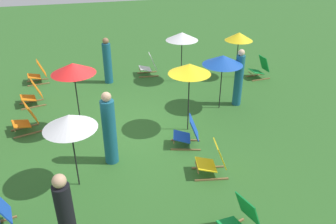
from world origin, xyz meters
TOP-DOWN VIEW (x-y plane):
  - ground_plane at (0.00, 0.00)m, footprint 40.00×40.00m
  - deckchair_1 at (-4.36, -2.50)m, footprint 0.58×0.82m
  - deckchair_2 at (1.01, 1.45)m, footprint 0.68×0.87m
  - deckchair_3 at (-0.85, -2.58)m, footprint 0.66×0.86m
  - deckchair_4 at (-2.53, -2.55)m, footprint 0.63×0.84m
  - deckchair_5 at (2.26, 1.63)m, footprint 0.60×0.83m
  - deckchair_6 at (-2.66, 5.51)m, footprint 0.53×0.79m
  - deckchair_7 at (-4.05, 1.55)m, footprint 0.52×0.79m
  - deckchair_8 at (4.03, 1.44)m, footprint 0.67×0.86m
  - umbrella_0 at (0.24, 1.71)m, footprint 1.11×1.11m
  - umbrella_1 at (-3.13, 2.56)m, footprint 1.14×1.14m
  - umbrella_2 at (-2.96, 4.65)m, footprint 1.01×1.01m
  - umbrella_3 at (1.83, -1.32)m, footprint 1.09×1.09m
  - umbrella_4 at (-0.76, 3.07)m, footprint 1.20×1.20m
  - umbrella_5 at (-0.35, -1.16)m, footprint 1.12×1.12m
  - person_0 at (-0.85, 3.70)m, footprint 0.37×0.37m
  - person_1 at (1.16, -0.51)m, footprint 0.41×0.41m
  - person_2 at (3.69, -1.49)m, footprint 0.31×0.31m
  - person_3 at (-3.72, -0.03)m, footprint 0.42×0.42m

SIDE VIEW (x-z plane):
  - ground_plane at x=0.00m, z-range 0.00..0.00m
  - deckchair_1 at x=-4.36m, z-range -0.05..0.79m
  - deckchair_2 at x=1.01m, z-range -0.05..0.79m
  - deckchair_3 at x=-0.85m, z-range -0.05..0.79m
  - deckchair_4 at x=-2.53m, z-range -0.05..0.79m
  - deckchair_5 at x=2.26m, z-range -0.05..0.79m
  - deckchair_6 at x=-2.66m, z-range -0.05..0.79m
  - deckchair_7 at x=-4.05m, z-range -0.05..0.79m
  - deckchair_8 at x=4.03m, z-range -0.05..0.79m
  - person_3 at x=-3.72m, z-range -0.04..1.62m
  - person_2 at x=3.69m, z-range -0.03..1.70m
  - person_1 at x=1.16m, z-range -0.05..1.78m
  - person_0 at x=-0.85m, z-range -0.04..1.78m
  - umbrella_2 at x=-2.96m, z-range 0.71..2.42m
  - umbrella_4 at x=-0.76m, z-range 0.71..2.43m
  - umbrella_3 at x=1.83m, z-range 0.71..2.45m
  - umbrella_1 at x=-3.13m, z-range 0.77..2.59m
  - umbrella_0 at x=0.24m, z-range 0.83..2.77m
  - umbrella_5 at x=-0.35m, z-range 0.87..2.89m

